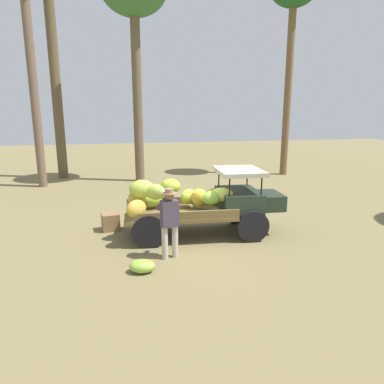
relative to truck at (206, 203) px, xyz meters
The scene contains 5 objects.
ground_plane 0.95m from the truck, 154.06° to the left, with size 60.00×60.00×0.00m, color olive.
truck is the anchor object (origin of this frame).
farmer 1.91m from the truck, 131.39° to the right, with size 0.52×0.49×1.72m.
wooden_crate 2.92m from the truck, 160.29° to the left, with size 0.49×0.47×0.51m, color olive.
loose_banana_bunch 2.98m from the truck, 133.72° to the right, with size 0.57×0.42×0.29m, color #94C33F.
Camera 1 is at (-2.31, -9.29, 3.47)m, focal length 32.55 mm.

